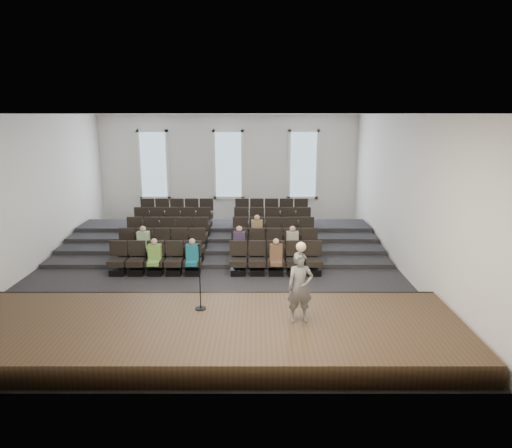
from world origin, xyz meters
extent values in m
plane|color=black|center=(0.00, 0.00, 0.00)|extent=(14.00, 14.00, 0.00)
cube|color=white|center=(0.00, 0.00, 5.01)|extent=(12.00, 14.00, 0.02)
cube|color=silver|center=(0.00, 7.02, 2.50)|extent=(12.00, 0.04, 5.00)
cube|color=silver|center=(0.00, -7.02, 2.50)|extent=(12.00, 0.04, 5.00)
cube|color=silver|center=(-6.02, 0.00, 2.50)|extent=(0.04, 14.00, 5.00)
cube|color=silver|center=(6.02, 0.00, 2.50)|extent=(0.04, 14.00, 5.00)
cube|color=#3D2D1A|center=(0.00, -5.10, 0.25)|extent=(11.80, 3.60, 0.50)
cube|color=black|center=(0.00, -3.33, 0.25)|extent=(11.80, 0.06, 0.52)
cube|color=black|center=(0.00, 2.33, 0.07)|extent=(11.80, 4.80, 0.15)
cube|color=black|center=(0.00, 2.85, 0.15)|extent=(11.80, 3.75, 0.30)
cube|color=black|center=(0.00, 3.38, 0.22)|extent=(11.80, 2.70, 0.45)
cube|color=black|center=(0.00, 3.90, 0.30)|extent=(11.80, 1.65, 0.60)
cube|color=black|center=(-3.13, -0.60, 0.10)|extent=(0.47, 0.43, 0.20)
cube|color=black|center=(-3.13, -0.60, 0.41)|extent=(0.55, 0.50, 0.19)
cube|color=black|center=(-3.13, -0.39, 0.82)|extent=(0.55, 0.08, 0.50)
cube|color=black|center=(-2.53, -0.60, 0.10)|extent=(0.47, 0.43, 0.20)
cube|color=black|center=(-2.53, -0.60, 0.41)|extent=(0.55, 0.50, 0.19)
cube|color=black|center=(-2.53, -0.39, 0.82)|extent=(0.55, 0.08, 0.50)
cube|color=black|center=(-1.93, -0.60, 0.10)|extent=(0.47, 0.43, 0.20)
cube|color=black|center=(-1.93, -0.60, 0.41)|extent=(0.55, 0.50, 0.19)
cube|color=black|center=(-1.93, -0.39, 0.82)|extent=(0.55, 0.08, 0.50)
cube|color=black|center=(-1.33, -0.60, 0.10)|extent=(0.47, 0.43, 0.20)
cube|color=black|center=(-1.33, -0.60, 0.41)|extent=(0.55, 0.50, 0.19)
cube|color=black|center=(-1.33, -0.39, 0.82)|extent=(0.55, 0.08, 0.50)
cube|color=black|center=(-0.73, -0.60, 0.10)|extent=(0.47, 0.43, 0.20)
cube|color=black|center=(-0.73, -0.60, 0.41)|extent=(0.55, 0.50, 0.19)
cube|color=black|center=(-0.73, -0.39, 0.82)|extent=(0.55, 0.08, 0.50)
cube|color=black|center=(0.73, -0.60, 0.10)|extent=(0.47, 0.43, 0.20)
cube|color=black|center=(0.73, -0.60, 0.41)|extent=(0.55, 0.50, 0.19)
cube|color=black|center=(0.73, -0.39, 0.82)|extent=(0.55, 0.08, 0.50)
cube|color=black|center=(1.33, -0.60, 0.10)|extent=(0.47, 0.43, 0.20)
cube|color=black|center=(1.33, -0.60, 0.41)|extent=(0.55, 0.50, 0.19)
cube|color=black|center=(1.33, -0.39, 0.82)|extent=(0.55, 0.08, 0.50)
cube|color=black|center=(1.93, -0.60, 0.10)|extent=(0.47, 0.43, 0.20)
cube|color=black|center=(1.93, -0.60, 0.41)|extent=(0.55, 0.50, 0.19)
cube|color=black|center=(1.93, -0.39, 0.82)|extent=(0.55, 0.08, 0.50)
cube|color=black|center=(2.53, -0.60, 0.10)|extent=(0.47, 0.43, 0.20)
cube|color=black|center=(2.53, -0.60, 0.41)|extent=(0.55, 0.50, 0.19)
cube|color=black|center=(2.53, -0.39, 0.82)|extent=(0.55, 0.08, 0.50)
cube|color=black|center=(3.13, -0.60, 0.10)|extent=(0.47, 0.43, 0.20)
cube|color=black|center=(3.13, -0.60, 0.41)|extent=(0.55, 0.50, 0.19)
cube|color=black|center=(3.13, -0.39, 0.82)|extent=(0.55, 0.08, 0.50)
cube|color=black|center=(-3.13, 0.45, 0.25)|extent=(0.47, 0.43, 0.20)
cube|color=black|center=(-3.13, 0.45, 0.56)|extent=(0.55, 0.50, 0.19)
cube|color=black|center=(-3.13, 0.66, 0.97)|extent=(0.55, 0.08, 0.50)
cube|color=black|center=(-2.53, 0.45, 0.25)|extent=(0.47, 0.43, 0.20)
cube|color=black|center=(-2.53, 0.45, 0.56)|extent=(0.55, 0.50, 0.19)
cube|color=black|center=(-2.53, 0.66, 0.97)|extent=(0.55, 0.08, 0.50)
cube|color=black|center=(-1.93, 0.45, 0.25)|extent=(0.47, 0.43, 0.20)
cube|color=black|center=(-1.93, 0.45, 0.56)|extent=(0.55, 0.50, 0.19)
cube|color=black|center=(-1.93, 0.66, 0.97)|extent=(0.55, 0.08, 0.50)
cube|color=black|center=(-1.33, 0.45, 0.25)|extent=(0.47, 0.43, 0.20)
cube|color=black|center=(-1.33, 0.45, 0.56)|extent=(0.55, 0.50, 0.19)
cube|color=black|center=(-1.33, 0.66, 0.97)|extent=(0.55, 0.08, 0.50)
cube|color=black|center=(-0.73, 0.45, 0.25)|extent=(0.47, 0.43, 0.20)
cube|color=black|center=(-0.73, 0.45, 0.56)|extent=(0.55, 0.50, 0.19)
cube|color=black|center=(-0.73, 0.66, 0.97)|extent=(0.55, 0.08, 0.50)
cube|color=black|center=(0.73, 0.45, 0.25)|extent=(0.47, 0.43, 0.20)
cube|color=black|center=(0.73, 0.45, 0.56)|extent=(0.55, 0.50, 0.19)
cube|color=black|center=(0.73, 0.66, 0.97)|extent=(0.55, 0.08, 0.50)
cube|color=black|center=(1.33, 0.45, 0.25)|extent=(0.47, 0.43, 0.20)
cube|color=black|center=(1.33, 0.45, 0.56)|extent=(0.55, 0.50, 0.19)
cube|color=black|center=(1.33, 0.66, 0.97)|extent=(0.55, 0.08, 0.50)
cube|color=black|center=(1.93, 0.45, 0.25)|extent=(0.47, 0.43, 0.20)
cube|color=black|center=(1.93, 0.45, 0.56)|extent=(0.55, 0.50, 0.19)
cube|color=black|center=(1.93, 0.66, 0.97)|extent=(0.55, 0.08, 0.50)
cube|color=black|center=(2.53, 0.45, 0.25)|extent=(0.47, 0.43, 0.20)
cube|color=black|center=(2.53, 0.45, 0.56)|extent=(0.55, 0.50, 0.19)
cube|color=black|center=(2.53, 0.66, 0.97)|extent=(0.55, 0.08, 0.50)
cube|color=black|center=(3.13, 0.45, 0.25)|extent=(0.47, 0.43, 0.20)
cube|color=black|center=(3.13, 0.45, 0.56)|extent=(0.55, 0.50, 0.19)
cube|color=black|center=(3.13, 0.66, 0.97)|extent=(0.55, 0.08, 0.50)
cube|color=black|center=(-3.13, 1.50, 0.40)|extent=(0.47, 0.42, 0.20)
cube|color=black|center=(-3.13, 1.50, 0.71)|extent=(0.55, 0.50, 0.19)
cube|color=black|center=(-3.13, 1.71, 1.12)|extent=(0.55, 0.08, 0.50)
cube|color=black|center=(-2.53, 1.50, 0.40)|extent=(0.47, 0.42, 0.20)
cube|color=black|center=(-2.53, 1.50, 0.71)|extent=(0.55, 0.50, 0.19)
cube|color=black|center=(-2.53, 1.71, 1.12)|extent=(0.55, 0.08, 0.50)
cube|color=black|center=(-1.93, 1.50, 0.40)|extent=(0.47, 0.42, 0.20)
cube|color=black|center=(-1.93, 1.50, 0.71)|extent=(0.55, 0.50, 0.19)
cube|color=black|center=(-1.93, 1.71, 1.12)|extent=(0.55, 0.08, 0.50)
cube|color=black|center=(-1.33, 1.50, 0.40)|extent=(0.47, 0.42, 0.20)
cube|color=black|center=(-1.33, 1.50, 0.71)|extent=(0.55, 0.50, 0.19)
cube|color=black|center=(-1.33, 1.71, 1.12)|extent=(0.55, 0.08, 0.50)
cube|color=black|center=(-0.73, 1.50, 0.40)|extent=(0.47, 0.42, 0.20)
cube|color=black|center=(-0.73, 1.50, 0.71)|extent=(0.55, 0.50, 0.19)
cube|color=black|center=(-0.73, 1.71, 1.12)|extent=(0.55, 0.08, 0.50)
cube|color=black|center=(0.73, 1.50, 0.40)|extent=(0.47, 0.42, 0.20)
cube|color=black|center=(0.73, 1.50, 0.71)|extent=(0.55, 0.50, 0.19)
cube|color=black|center=(0.73, 1.71, 1.12)|extent=(0.55, 0.08, 0.50)
cube|color=black|center=(1.33, 1.50, 0.40)|extent=(0.47, 0.42, 0.20)
cube|color=black|center=(1.33, 1.50, 0.71)|extent=(0.55, 0.50, 0.19)
cube|color=black|center=(1.33, 1.71, 1.12)|extent=(0.55, 0.08, 0.50)
cube|color=black|center=(1.93, 1.50, 0.40)|extent=(0.47, 0.42, 0.20)
cube|color=black|center=(1.93, 1.50, 0.71)|extent=(0.55, 0.50, 0.19)
cube|color=black|center=(1.93, 1.71, 1.12)|extent=(0.55, 0.08, 0.50)
cube|color=black|center=(2.53, 1.50, 0.40)|extent=(0.47, 0.42, 0.20)
cube|color=black|center=(2.53, 1.50, 0.71)|extent=(0.55, 0.50, 0.19)
cube|color=black|center=(2.53, 1.71, 1.12)|extent=(0.55, 0.08, 0.50)
cube|color=black|center=(3.13, 1.50, 0.40)|extent=(0.47, 0.42, 0.20)
cube|color=black|center=(3.13, 1.50, 0.71)|extent=(0.55, 0.50, 0.19)
cube|color=black|center=(3.13, 1.71, 1.12)|extent=(0.55, 0.08, 0.50)
cube|color=black|center=(-3.13, 2.55, 0.55)|extent=(0.47, 0.42, 0.20)
cube|color=black|center=(-3.13, 2.55, 0.86)|extent=(0.55, 0.50, 0.19)
cube|color=black|center=(-3.13, 2.76, 1.27)|extent=(0.55, 0.08, 0.50)
cube|color=black|center=(-2.53, 2.55, 0.55)|extent=(0.47, 0.42, 0.20)
cube|color=black|center=(-2.53, 2.55, 0.86)|extent=(0.55, 0.50, 0.19)
cube|color=black|center=(-2.53, 2.76, 1.27)|extent=(0.55, 0.08, 0.50)
cube|color=black|center=(-1.93, 2.55, 0.55)|extent=(0.47, 0.42, 0.20)
cube|color=black|center=(-1.93, 2.55, 0.86)|extent=(0.55, 0.50, 0.19)
cube|color=black|center=(-1.93, 2.76, 1.27)|extent=(0.55, 0.08, 0.50)
cube|color=black|center=(-1.33, 2.55, 0.55)|extent=(0.47, 0.42, 0.20)
cube|color=black|center=(-1.33, 2.55, 0.86)|extent=(0.55, 0.50, 0.19)
cube|color=black|center=(-1.33, 2.76, 1.27)|extent=(0.55, 0.08, 0.50)
cube|color=black|center=(-0.73, 2.55, 0.55)|extent=(0.47, 0.42, 0.20)
cube|color=black|center=(-0.73, 2.55, 0.86)|extent=(0.55, 0.50, 0.19)
cube|color=black|center=(-0.73, 2.76, 1.27)|extent=(0.55, 0.08, 0.50)
cube|color=black|center=(0.73, 2.55, 0.55)|extent=(0.47, 0.42, 0.20)
cube|color=black|center=(0.73, 2.55, 0.86)|extent=(0.55, 0.50, 0.19)
cube|color=black|center=(0.73, 2.76, 1.27)|extent=(0.55, 0.08, 0.50)
cube|color=black|center=(1.33, 2.55, 0.55)|extent=(0.47, 0.42, 0.20)
cube|color=black|center=(1.33, 2.55, 0.86)|extent=(0.55, 0.50, 0.19)
cube|color=black|center=(1.33, 2.76, 1.27)|extent=(0.55, 0.08, 0.50)
cube|color=black|center=(1.93, 2.55, 0.55)|extent=(0.47, 0.42, 0.20)
cube|color=black|center=(1.93, 2.55, 0.86)|extent=(0.55, 0.50, 0.19)
cube|color=black|center=(1.93, 2.76, 1.27)|extent=(0.55, 0.08, 0.50)
cube|color=black|center=(2.53, 2.55, 0.55)|extent=(0.47, 0.42, 0.20)
cube|color=black|center=(2.53, 2.55, 0.86)|extent=(0.55, 0.50, 0.19)
cube|color=black|center=(2.53, 2.76, 1.27)|extent=(0.55, 0.08, 0.50)
cube|color=black|center=(3.13, 2.55, 0.55)|extent=(0.47, 0.42, 0.20)
cube|color=black|center=(3.13, 2.55, 0.86)|extent=(0.55, 0.50, 0.19)
cube|color=black|center=(3.13, 2.76, 1.27)|extent=(0.55, 0.08, 0.50)
cube|color=black|center=(-3.13, 3.60, 0.70)|extent=(0.47, 0.42, 0.20)
cube|color=black|center=(-3.13, 3.60, 1.01)|extent=(0.55, 0.50, 0.19)
cube|color=black|center=(-3.13, 3.81, 1.42)|extent=(0.55, 0.08, 0.50)
cube|color=black|center=(-2.53, 3.60, 0.70)|extent=(0.47, 0.42, 0.20)
cube|color=black|center=(-2.53, 3.60, 1.01)|extent=(0.55, 0.50, 0.19)
cube|color=black|center=(-2.53, 3.81, 1.42)|extent=(0.55, 0.08, 0.50)
cube|color=black|center=(-1.93, 3.60, 0.70)|extent=(0.47, 0.42, 0.20)
cube|color=black|center=(-1.93, 3.60, 1.01)|extent=(0.55, 0.50, 0.19)
cube|color=black|center=(-1.93, 3.81, 1.42)|extent=(0.55, 0.08, 0.50)
cube|color=black|center=(-1.33, 3.60, 0.70)|extent=(0.47, 0.42, 0.20)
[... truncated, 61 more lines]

